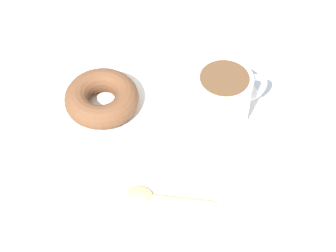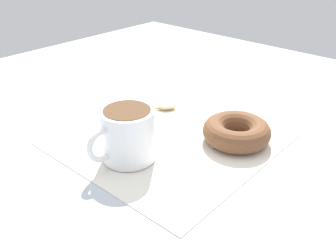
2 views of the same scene
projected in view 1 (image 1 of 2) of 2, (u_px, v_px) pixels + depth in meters
ground_plane at (168, 156)px, 80.34cm from camera, size 120.00×120.00×2.00cm
napkin at (168, 135)px, 81.20cm from camera, size 32.94×32.94×0.30cm
coffee_cup at (224, 96)px, 80.21cm from camera, size 11.24×8.11×8.04cm
donut at (102, 98)px, 83.09cm from camera, size 11.05×11.05×3.59cm
spoon at (150, 195)px, 74.19cm from camera, size 10.80×7.96×0.90cm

